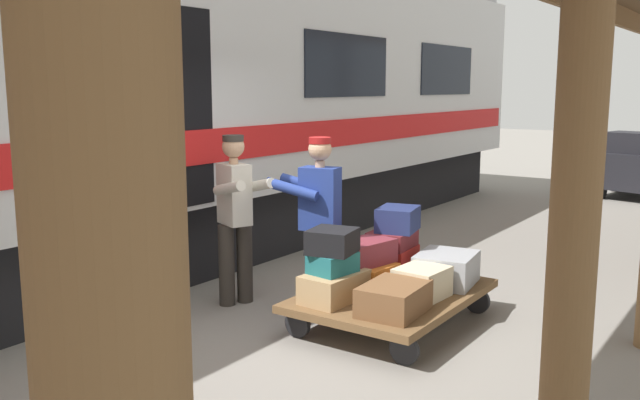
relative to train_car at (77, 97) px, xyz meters
The scene contains 17 objects.
ground_plane 4.05m from the train_car, behind, with size 60.00×60.00×0.00m, color gray.
train_car is the anchor object (origin of this frame).
luggage_cart 4.11m from the train_car, behind, with size 1.31×1.88×0.32m.
suitcase_brown_leather 4.27m from the train_car, behind, with size 0.45×0.61×0.25m, color brown.
suitcase_cream_canvas 4.31m from the train_car, behind, with size 0.39×0.45×0.27m, color beige.
suitcase_red_plastic 3.89m from the train_car, 161.58° to the right, with size 0.41×0.46×0.28m, color #AD231E.
suitcase_tan_vintage 3.73m from the train_car, behind, with size 0.38×0.61×0.25m, color tan.
suitcase_gray_aluminum 4.41m from the train_car, 164.18° to the right, with size 0.51×0.59×0.29m, color #9EA0A5.
suitcase_orange_carryall 3.78m from the train_car, 169.86° to the right, with size 0.51×0.44×0.22m, color #CC6B23.
suitcase_teal_softside 3.63m from the train_car, behind, with size 0.30×0.39×0.18m, color #1E666B.
suitcase_black_hardshell 3.55m from the train_car, behind, with size 0.38×0.38×0.21m, color black.
suitcase_maroon_trunk 3.81m from the train_car, 161.86° to the right, with size 0.38×0.47×0.16m, color maroon.
suitcase_burgundy_valise 3.69m from the train_car, 169.77° to the right, with size 0.35×0.54×0.22m, color maroon.
suitcase_navy_fabric 3.78m from the train_car, 161.50° to the right, with size 0.36×0.44×0.24m, color navy.
porter_in_overalls 3.14m from the train_car, 170.00° to the right, with size 0.72×0.52×1.70m.
porter_by_door 2.38m from the train_car, behind, with size 0.74×0.59×1.70m.
baggage_tug 10.68m from the train_car, 112.37° to the right, with size 1.46×1.91×1.30m.
Camera 1 is at (-3.03, 4.71, 2.17)m, focal length 38.15 mm.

